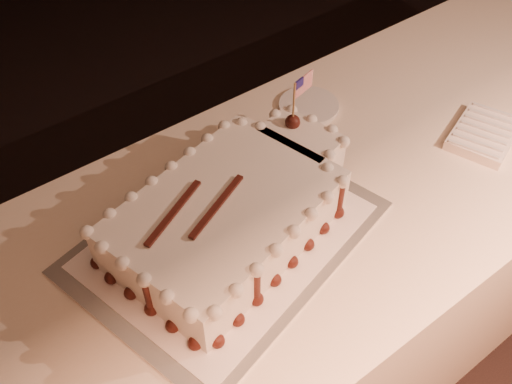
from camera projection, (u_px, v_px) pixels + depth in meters
banquet_table at (306, 281)px, 1.61m from camera, size 2.40×0.80×0.75m
cake_board at (227, 237)px, 1.24m from camera, size 0.72×0.60×0.01m
doily at (226, 235)px, 1.23m from camera, size 0.64×0.54×0.00m
sheet_cake at (236, 209)px, 1.21m from camera, size 0.61×0.42×0.23m
napkin_stack at (484, 134)px, 1.45m from camera, size 0.23×0.20×0.03m
side_plate at (309, 106)px, 1.54m from camera, size 0.16×0.16×0.01m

